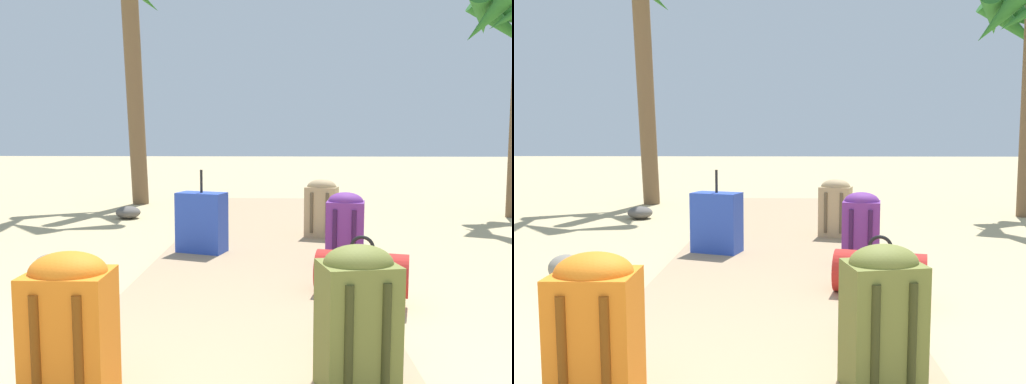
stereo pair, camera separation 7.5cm
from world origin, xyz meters
TOP-DOWN VIEW (x-y plane):
  - ground_plane at (0.00, 3.16)m, footprint 60.00×60.00m
  - boardwalk at (0.00, 3.95)m, footprint 1.68×7.89m
  - backpack_purple at (0.75, 3.04)m, footprint 0.34×0.31m
  - backpack_tan at (0.66, 4.34)m, footprint 0.38×0.31m
  - backpack_teal at (0.62, 1.45)m, footprint 0.34×0.27m
  - backpack_orange at (-0.59, 0.79)m, footprint 0.32×0.28m
  - backpack_olive at (0.53, 0.94)m, footprint 0.34×0.29m
  - suitcase_blue at (-0.49, 3.52)m, footprint 0.48×0.35m
  - duffel_bag_red at (0.77, 2.27)m, footprint 0.65×0.43m
  - rock_left_far at (-1.91, 5.98)m, footprint 0.48×0.48m
  - rock_left_near at (-1.57, 2.78)m, footprint 0.43×0.45m

SIDE VIEW (x-z plane):
  - ground_plane at x=0.00m, z-range 0.00..0.00m
  - boardwalk at x=0.00m, z-range 0.00..0.08m
  - rock_left_far at x=-1.91m, z-range 0.00..0.17m
  - rock_left_near at x=-1.57m, z-range 0.00..0.21m
  - duffel_bag_red at x=0.77m, z-range 0.03..0.42m
  - backpack_teal at x=0.62m, z-range 0.09..0.57m
  - suitcase_blue at x=-0.49m, z-range -0.02..0.73m
  - backpack_orange at x=-0.59m, z-range 0.10..0.70m
  - backpack_purple at x=0.75m, z-range 0.10..0.70m
  - backpack_olive at x=0.53m, z-range 0.10..0.70m
  - backpack_tan at x=0.66m, z-range 0.10..0.70m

